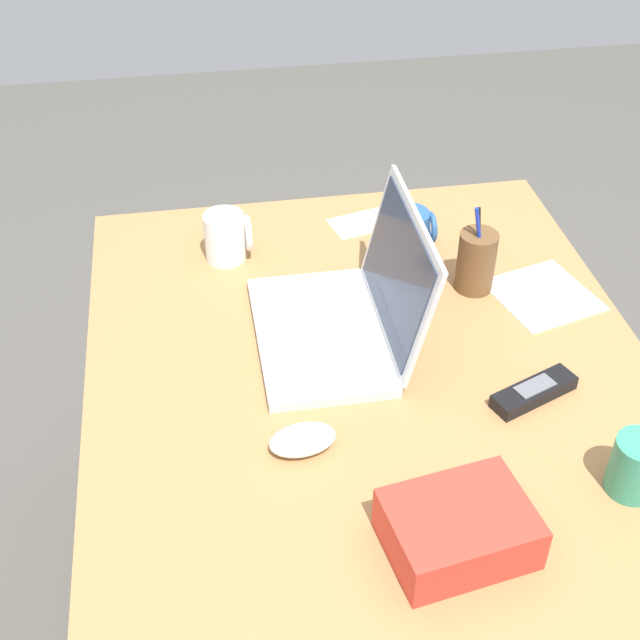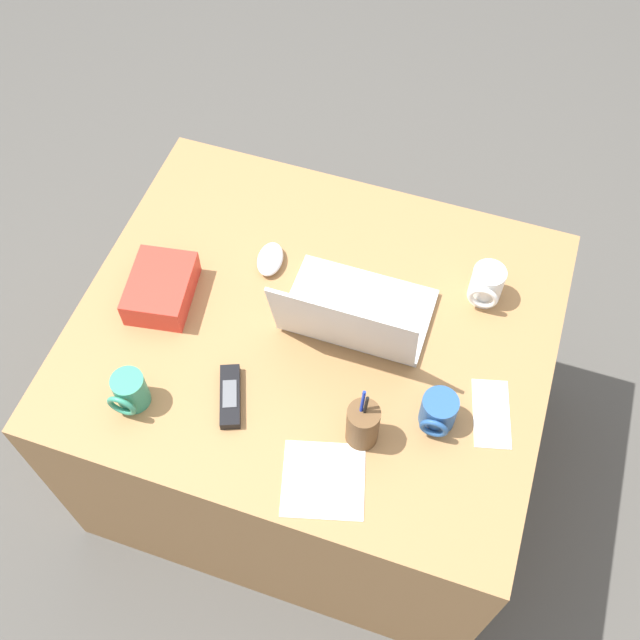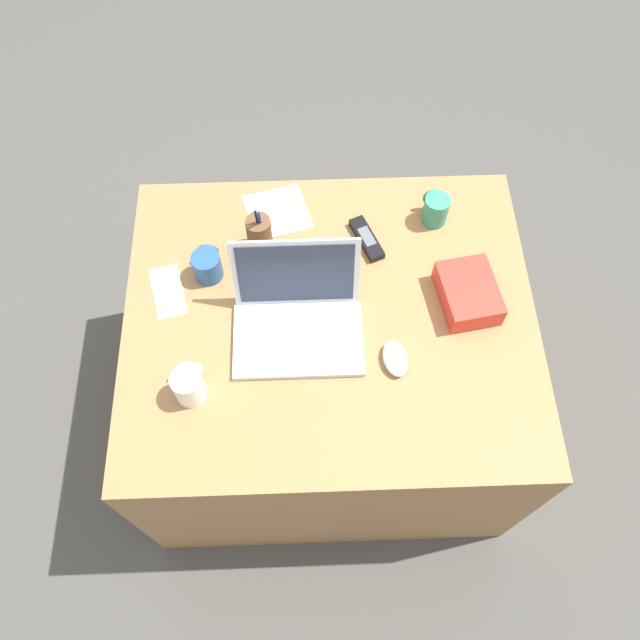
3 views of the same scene
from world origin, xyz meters
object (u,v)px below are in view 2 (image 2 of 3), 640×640
laptop (354,315)px  cordless_phone (230,396)px  coffee_mug_white (486,285)px  coffee_mug_tall (438,412)px  pen_holder (363,425)px  coffee_mug_spare (130,392)px  snack_bag (161,288)px  computer_mouse (270,259)px

laptop → cordless_phone: 0.34m
coffee_mug_white → cordless_phone: 0.66m
coffee_mug_white → coffee_mug_tall: (0.03, 0.36, -0.01)m
laptop → pen_holder: 0.28m
coffee_mug_spare → cordless_phone: bearing=-159.8°
laptop → snack_bag: bearing=7.9°
coffee_mug_tall → coffee_mug_spare: 0.67m
snack_bag → laptop: bearing=-172.1°
coffee_mug_spare → pen_holder: (-0.51, -0.08, 0.01)m
computer_mouse → snack_bag: bearing=31.5°
coffee_mug_white → pen_holder: (0.17, 0.45, 0.01)m
computer_mouse → cordless_phone: (-0.05, 0.38, -0.01)m
computer_mouse → snack_bag: size_ratio=0.55×
laptop → snack_bag: size_ratio=1.80×
coffee_mug_white → snack_bag: (0.74, 0.25, -0.01)m
laptop → coffee_mug_white: 0.33m
pen_holder → coffee_mug_tall: bearing=-148.7°
cordless_phone → snack_bag: snack_bag is taller
coffee_mug_white → coffee_mug_spare: coffee_mug_white is taller
laptop → coffee_mug_spare: size_ratio=3.69×
laptop → pen_holder: laptop is taller
computer_mouse → pen_holder: bearing=124.5°
coffee_mug_white → pen_holder: size_ratio=0.55×
computer_mouse → coffee_mug_spare: 0.48m
cordless_phone → pen_holder: 0.31m
laptop → computer_mouse: 0.28m
computer_mouse → laptop: bearing=147.2°
computer_mouse → coffee_mug_tall: bearing=141.2°
laptop → cordless_phone: size_ratio=2.20×
cordless_phone → snack_bag: (0.26, -0.21, 0.02)m
computer_mouse → coffee_mug_tall: (-0.50, 0.29, 0.03)m
computer_mouse → coffee_mug_spare: coffee_mug_spare is taller
laptop → cordless_phone: laptop is taller
pen_holder → cordless_phone: bearing=1.1°
snack_bag → coffee_mug_tall: bearing=171.0°
computer_mouse → pen_holder: size_ratio=0.58×
laptop → coffee_mug_tall: 0.30m
cordless_phone → coffee_mug_spare: bearing=20.2°
snack_bag → coffee_mug_white: bearing=-161.5°
coffee_mug_tall → cordless_phone: bearing=11.8°
computer_mouse → snack_bag: (0.21, 0.18, 0.02)m
laptop → cordless_phone: (0.20, 0.27, -0.04)m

